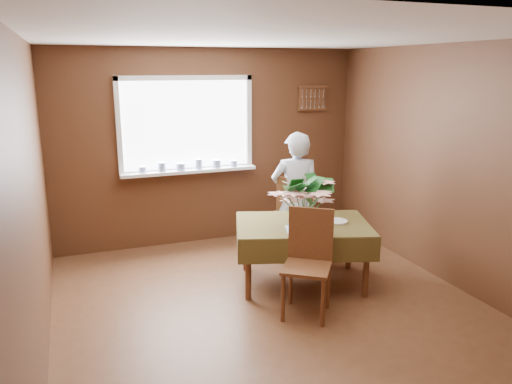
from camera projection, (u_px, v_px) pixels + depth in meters
name	position (u px, v px, depth m)	size (l,w,h in m)	color
floor	(277.00, 313.00, 4.72)	(4.50, 4.50, 0.00)	#54311D
ceiling	(280.00, 37.00, 4.11)	(4.50, 4.50, 0.00)	white
wall_back	(210.00, 147.00, 6.46)	(4.00, 4.00, 0.00)	brown
wall_front	(464.00, 285.00, 2.37)	(4.00, 4.00, 0.00)	brown
wall_left	(32.00, 206.00, 3.73)	(4.50, 4.50, 0.00)	brown
wall_right	(458.00, 168.00, 5.10)	(4.50, 4.50, 0.00)	brown
window_assembly	(188.00, 141.00, 6.28)	(1.72, 0.20, 1.22)	white
spoon_rack	(312.00, 98.00, 6.78)	(0.44, 0.05, 0.33)	brown
dining_table	(303.00, 230.00, 5.23)	(1.60, 1.32, 0.68)	brown
chair_far	(294.00, 213.00, 5.97)	(0.56, 0.56, 1.03)	brown
chair_near	(308.00, 258.00, 4.64)	(0.59, 0.59, 0.99)	brown
seated_woman	(295.00, 198.00, 5.81)	(0.57, 0.37, 1.55)	white
flower_bouquet	(304.00, 198.00, 4.97)	(0.57, 0.57, 0.49)	white
side_plate	(336.00, 221.00, 5.26)	(0.24, 0.24, 0.01)	white
table_knife	(317.00, 228.00, 5.04)	(0.02, 0.21, 0.00)	silver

